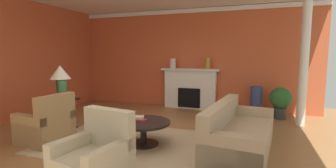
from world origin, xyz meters
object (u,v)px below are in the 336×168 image
Objects in this scene: sofa at (238,136)px; potted_plant at (280,100)px; vase_mantel_right at (208,63)px; coffee_table at (143,127)px; vase_mantel_left at (173,63)px; armchair_facing_fireplace at (95,161)px; fireplace at (190,90)px; vase_tall_corner at (256,101)px; table_lamp at (60,76)px; vase_on_side_table at (63,90)px; armchair_near_window at (46,127)px; side_table at (62,112)px.

potted_plant is at bearing 71.70° from sofa.
coffee_table is at bearing -99.98° from vase_mantel_right.
armchair_facing_fireplace is at bearing -83.84° from vase_mantel_left.
vase_mantel_right is at bearing -5.16° from fireplace.
vase_mantel_left is (-2.50, 0.25, 1.00)m from vase_tall_corner.
armchair_facing_fireplace reaches higher than vase_tall_corner.
table_lamp is 2.29× the size of vase_mantel_right.
table_lamp is 1.72× the size of vase_on_side_table.
armchair_near_window is 2.18× the size of vase_on_side_table.
armchair_near_window is at bearing -115.74° from fireplace.
vase_tall_corner is 2.71m from vase_mantel_left.
vase_on_side_table is (-3.65, -0.09, 0.62)m from sofa.
potted_plant is (3.10, -0.39, -0.91)m from vase_mantel_left.
vase_tall_corner is at bearing 42.96° from armchair_near_window.
sofa is 3.70m from vase_on_side_table.
armchair_near_window reaches higher than side_table.
vase_on_side_table is at bearing 102.54° from armchair_near_window.
fireplace is 2.59m from potted_plant.
vase_on_side_table is 1.41× the size of vase_mantel_left.
potted_plant is (4.54, 2.80, -0.43)m from vase_on_side_table.
table_lamp is at bearing -131.26° from vase_mantel_right.
vase_mantel_right is 0.39× the size of potted_plant.
fireplace is at bearing 170.26° from potted_plant.
armchair_near_window is at bearing -68.63° from side_table.
vase_mantel_left is (-0.52, 3.31, 1.07)m from coffee_table.
vase_on_side_table reaches higher than vase_tall_corner.
vase_mantel_right reaches higher than potted_plant.
coffee_table is 3.23× the size of vase_mantel_left.
table_lamp is (-3.80, 0.03, 0.93)m from sofa.
vase_tall_corner is (3.94, 2.94, -0.51)m from vase_on_side_table.
table_lamp is 3.46m from vase_mantel_left.
vase_tall_corner is at bearing 36.66° from vase_on_side_table.
fireplace reaches higher than sofa.
sofa is 2.63× the size of potted_plant.
sofa is 3.13× the size of side_table.
vase_mantel_left is at bearing 125.49° from sofa.
coffee_table is 3.90m from potted_plant.
vase_on_side_table reaches higher than side_table.
armchair_facing_fireplace is 1.14× the size of potted_plant.
armchair_facing_fireplace reaches higher than coffee_table.
sofa is (1.66, -3.15, -0.29)m from fireplace.
fireplace is at bearing 174.84° from vase_mantel_right.
side_table is at bearing 111.37° from armchair_near_window.
coffee_table is at bearing -172.96° from sofa.
coffee_table is at bearing -90.55° from fireplace.
side_table is 3.60m from vase_mantel_left.
vase_on_side_table is (0.15, -0.12, 0.52)m from side_table.
armchair_facing_fireplace reaches higher than side_table.
armchair_facing_fireplace is (1.82, -0.99, 0.00)m from armchair_near_window.
side_table is at bearing 179.53° from sofa.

